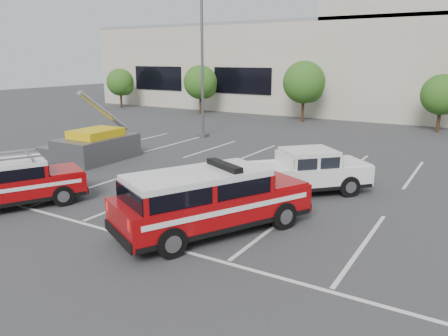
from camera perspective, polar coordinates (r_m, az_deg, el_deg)
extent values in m
plane|color=#333336|center=(14.88, -2.98, -5.68)|extent=(120.00, 120.00, 0.00)
cube|color=silver|center=(18.59, 4.83, -1.62)|extent=(23.00, 15.00, 0.01)
cube|color=beige|center=(44.27, 21.45, 11.88)|extent=(60.00, 15.00, 8.00)
cube|color=gray|center=(44.37, 21.95, 17.23)|extent=(60.00, 15.00, 0.30)
cube|color=beige|center=(42.64, 24.48, 18.31)|extent=(14.00, 12.00, 2.00)
cylinder|color=#3F2B19|center=(47.19, -13.28, 8.60)|extent=(0.24, 0.24, 1.51)
sphere|color=#1E5015|center=(47.06, -13.41, 10.84)|extent=(2.77, 2.77, 2.77)
sphere|color=#1E5015|center=(46.95, -12.85, 10.35)|extent=(1.85, 1.85, 1.85)
cylinder|color=#3F2B19|center=(40.84, -3.08, 8.26)|extent=(0.24, 0.24, 1.67)
sphere|color=#1E5015|center=(40.68, -3.12, 11.12)|extent=(3.07, 3.07, 3.07)
sphere|color=#1E5015|center=(40.65, -2.47, 10.47)|extent=(2.05, 2.05, 2.05)
cylinder|color=#3F2B19|center=(36.18, 10.24, 7.41)|extent=(0.24, 0.24, 1.84)
sphere|color=#1E5015|center=(36.00, 10.40, 10.96)|extent=(3.37, 3.37, 3.37)
sphere|color=#1E5015|center=(36.07, 11.08, 10.12)|extent=(2.24, 2.24, 2.24)
cylinder|color=#3F2B19|center=(33.95, 26.21, 5.47)|extent=(0.24, 0.24, 1.51)
sphere|color=#1E5015|center=(33.76, 26.55, 8.57)|extent=(2.77, 2.77, 2.77)
sphere|color=#1E5015|center=(33.96, 27.18, 7.81)|extent=(1.85, 1.85, 1.85)
cube|color=#59595E|center=(28.85, -2.75, 4.29)|extent=(0.60, 0.60, 0.20)
cylinder|color=#59595E|center=(28.42, -2.87, 14.07)|extent=(0.18, 0.18, 10.00)
cube|color=#8C0609|center=(13.01, -1.40, -4.88)|extent=(4.52, 6.17, 0.89)
cube|color=black|center=(12.55, -3.50, -2.36)|extent=(3.61, 4.58, 0.47)
cube|color=silver|center=(12.47, -3.52, -0.95)|extent=(3.53, 4.48, 0.17)
cube|color=black|center=(12.87, 0.03, 0.34)|extent=(1.54, 0.97, 0.16)
cube|color=silver|center=(16.82, 9.37, -0.92)|extent=(5.22, 5.29, 0.80)
cube|color=black|center=(16.88, 11.00, 1.19)|extent=(2.62, 2.62, 0.42)
cube|color=silver|center=(16.82, 11.05, 2.14)|extent=(2.56, 2.57, 0.15)
cube|color=#8C0609|center=(16.84, -26.03, -2.26)|extent=(3.78, 5.04, 0.78)
cube|color=#59595E|center=(23.03, -16.24, 2.47)|extent=(2.46, 3.95, 1.20)
cube|color=gold|center=(22.90, -16.38, 4.33)|extent=(1.78, 2.42, 0.44)
cylinder|color=#A5A5A8|center=(23.20, -15.38, 7.10)|extent=(0.31, 3.18, 2.33)
cube|color=#59595E|center=(23.54, -21.43, 1.75)|extent=(1.11, 1.32, 0.76)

